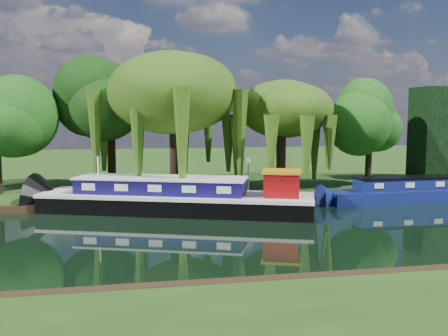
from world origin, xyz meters
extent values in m
plane|color=black|center=(0.00, 0.00, 0.00)|extent=(120.00, 120.00, 0.00)
cube|color=#1F3E10|center=(0.00, 34.00, 0.23)|extent=(120.00, 52.00, 0.45)
cube|color=black|center=(-5.17, 6.47, 0.43)|extent=(17.35, 9.33, 1.14)
cube|color=silver|center=(-5.17, 6.47, 1.09)|extent=(17.47, 9.43, 0.21)
cube|color=#120E4A|center=(-6.06, 6.79, 1.66)|extent=(10.89, 6.14, 0.90)
cube|color=silver|center=(-6.06, 6.79, 2.16)|extent=(11.13, 6.38, 0.11)
cube|color=maroon|center=(1.09, 4.24, 1.92)|extent=(2.67, 2.67, 1.42)
cube|color=#C4820D|center=(1.09, 4.24, 2.70)|extent=(2.97, 2.97, 0.15)
cylinder|color=silver|center=(-9.99, 8.20, 2.34)|extent=(0.09, 0.09, 2.28)
cube|color=navy|center=(12.12, 7.28, 0.36)|extent=(13.19, 2.26, 0.99)
cube|color=navy|center=(12.12, 7.28, 1.27)|extent=(9.23, 1.69, 0.82)
cube|color=black|center=(12.12, 7.28, 1.73)|extent=(9.34, 1.80, 0.11)
cube|color=silver|center=(8.66, 6.42, 1.31)|extent=(0.66, 0.06, 0.35)
cube|color=silver|center=(10.97, 6.43, 1.31)|extent=(0.66, 0.06, 0.35)
cube|color=silver|center=(13.27, 6.44, 1.31)|extent=(0.66, 0.06, 0.35)
imported|color=silver|center=(13.07, 7.29, 0.00)|extent=(2.19, 1.94, 1.08)
cylinder|color=black|center=(-4.75, 11.79, 3.34)|extent=(0.75, 0.75, 5.79)
ellipsoid|color=#2D4F10|center=(-4.75, 11.79, 7.52)|extent=(8.08, 8.08, 5.22)
cylinder|color=black|center=(3.19, 11.26, 2.69)|extent=(0.63, 0.63, 4.47)
ellipsoid|color=#2D4F10|center=(3.19, 11.26, 5.92)|extent=(6.11, 6.11, 3.95)
cylinder|color=black|center=(-9.37, 15.30, 3.97)|extent=(0.68, 0.68, 7.04)
ellipsoid|color=black|center=(-9.37, 15.30, 6.85)|extent=(5.63, 5.63, 5.63)
cylinder|color=black|center=(10.81, 12.31, 3.24)|extent=(0.52, 0.52, 5.59)
ellipsoid|color=#174F13|center=(10.81, 12.31, 5.53)|extent=(4.47, 4.47, 4.47)
cube|color=black|center=(19.00, 14.00, 4.45)|extent=(6.00, 3.00, 8.00)
cylinder|color=silver|center=(0.50, 10.50, 1.55)|extent=(0.10, 0.10, 2.20)
sphere|color=white|center=(0.50, 10.50, 2.83)|extent=(0.36, 0.36, 0.36)
cylinder|color=silver|center=(-10.00, 8.40, 0.95)|extent=(0.16, 0.16, 1.00)
cylinder|color=silver|center=(-4.00, 8.40, 0.95)|extent=(0.16, 0.16, 1.00)
cylinder|color=silver|center=(3.00, 8.40, 0.95)|extent=(0.16, 0.16, 1.00)
cylinder|color=silver|center=(9.00, 8.40, 0.95)|extent=(0.16, 0.16, 1.00)
camera|label=1|loc=(-7.94, -24.56, 6.14)|focal=40.00mm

